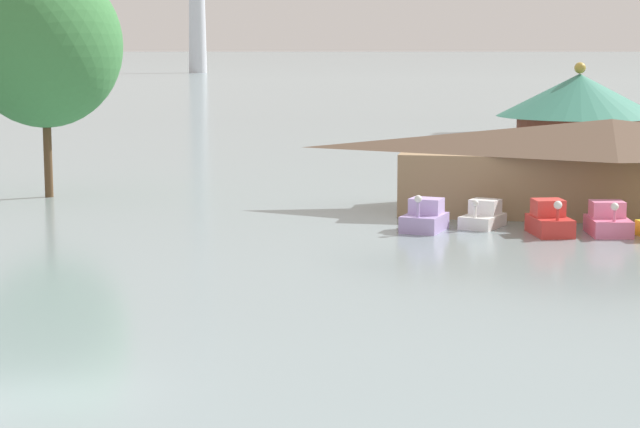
{
  "coord_description": "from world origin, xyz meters",
  "views": [
    {
      "loc": [
        11.28,
        -24.32,
        8.28
      ],
      "look_at": [
        3.87,
        15.6,
        2.16
      ],
      "focal_mm": 64.2,
      "sensor_mm": 36.0,
      "label": 1
    }
  ],
  "objects": [
    {
      "name": "pedal_boat_red",
      "position": [
        12.14,
        25.63,
        0.6
      ],
      "size": [
        2.17,
        2.86,
        1.63
      ],
      "rotation": [
        0.0,
        0.0,
        -1.28
      ],
      "color": "red",
      "rests_on": "ground"
    },
    {
      "name": "ground_plane",
      "position": [
        0.0,
        0.0,
        0.0
      ],
      "size": [
        2000.0,
        2000.0,
        0.0
      ],
      "primitive_type": "plane",
      "color": "gray"
    },
    {
      "name": "pedal_boat_pink",
      "position": [
        14.64,
        26.15,
        0.57
      ],
      "size": [
        2.05,
        2.8,
        1.54
      ],
      "rotation": [
        0.0,
        0.0,
        -1.41
      ],
      "color": "pink",
      "rests_on": "ground"
    },
    {
      "name": "pedal_boat_white",
      "position": [
        9.23,
        27.14,
        0.49
      ],
      "size": [
        2.14,
        2.65,
        1.38
      ],
      "rotation": [
        0.0,
        0.0,
        -1.91
      ],
      "color": "white",
      "rests_on": "ground"
    },
    {
      "name": "pedal_boat_lavender",
      "position": [
        6.72,
        25.67,
        0.57
      ],
      "size": [
        2.08,
        2.6,
        1.71
      ],
      "rotation": [
        0.0,
        0.0,
        -1.78
      ],
      "color": "#B299D8",
      "rests_on": "ground"
    },
    {
      "name": "shoreline_tree_tall_left",
      "position": [
        -14.26,
        33.12,
        8.1
      ],
      "size": [
        8.3,
        8.3,
        12.47
      ],
      "color": "brown",
      "rests_on": "ground"
    },
    {
      "name": "green_roof_pavilion",
      "position": [
        14.08,
        47.93,
        3.65
      ],
      "size": [
        10.08,
        10.08,
        7.06
      ],
      "color": "brown",
      "rests_on": "ground"
    },
    {
      "name": "boathouse",
      "position": [
        15.06,
        32.15,
        2.43
      ],
      "size": [
        21.54,
        7.04,
        4.62
      ],
      "color": "#9E7F5B",
      "rests_on": "ground"
    }
  ]
}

